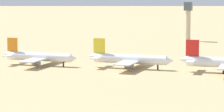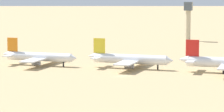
{
  "view_description": "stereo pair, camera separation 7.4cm",
  "coord_description": "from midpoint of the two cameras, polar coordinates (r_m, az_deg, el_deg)",
  "views": [
    {
      "loc": [
        56.5,
        -228.49,
        36.67
      ],
      "look_at": [
        -8.63,
        16.1,
        6.0
      ],
      "focal_mm": 95.3,
      "sensor_mm": 36.0,
      "label": 1
    },
    {
      "loc": [
        56.57,
        -228.47,
        36.67
      ],
      "look_at": [
        -8.63,
        16.1,
        6.0
      ],
      "focal_mm": 95.3,
      "sensor_mm": 36.0,
      "label": 2
    }
  ],
  "objects": [
    {
      "name": "parked_jet_orange_3",
      "position": [
        270.63,
        -7.06,
        -0.07
      ],
      "size": [
        37.32,
        31.45,
        12.32
      ],
      "rotation": [
        0.0,
        0.0,
        -0.07
      ],
      "color": "white",
      "rests_on": "ground"
    },
    {
      "name": "control_tower",
      "position": [
        389.33,
        7.31,
        3.7
      ],
      "size": [
        5.2,
        5.2,
        25.29
      ],
      "color": "#C6B793",
      "rests_on": "ground"
    },
    {
      "name": "parked_jet_yellow_4",
      "position": [
        258.82,
        1.66,
        -0.29
      ],
      "size": [
        39.21,
        33.02,
        12.95
      ],
      "rotation": [
        0.0,
        0.0,
        -0.07
      ],
      "color": "white",
      "rests_on": "ground"
    },
    {
      "name": "ground",
      "position": [
        238.21,
        1.0,
        -1.95
      ],
      "size": [
        4000.0,
        4000.0,
        0.0
      ],
      "primitive_type": "plane",
      "color": "tan"
    }
  ]
}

